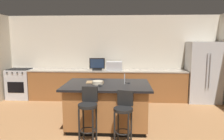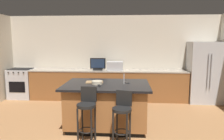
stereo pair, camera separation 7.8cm
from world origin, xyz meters
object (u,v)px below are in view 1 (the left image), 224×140
kitchen_island (107,105)px  bar_stool_right (124,113)px  refrigerator (203,72)px  fruit_bowl (98,83)px  bar_stool_left (88,110)px  range_oven (20,84)px  cutting_board (95,82)px  cell_phone (127,82)px  microwave (114,66)px  tv_remote (100,85)px  tv_monitor (97,65)px

kitchen_island → bar_stool_right: size_ratio=1.87×
refrigerator → fruit_bowl: refrigerator is taller
kitchen_island → bar_stool_left: size_ratio=1.74×
fruit_bowl → range_oven: bearing=141.8°
kitchen_island → bar_stool_right: bearing=-64.8°
bar_stool_right → range_oven: bearing=152.6°
fruit_bowl → cutting_board: fruit_bowl is taller
kitchen_island → cell_phone: (0.42, 0.15, 0.46)m
bar_stool_left → cell_phone: bearing=59.6°
microwave → fruit_bowl: size_ratio=2.15×
refrigerator → cutting_board: refrigerator is taller
fruit_bowl → bar_stool_left: bearing=-96.5°
kitchen_island → fruit_bowl: 0.53m
range_oven → bar_stool_right: size_ratio=1.00×
refrigerator → tv_remote: bearing=-141.7°
tv_monitor → microwave: bearing=5.7°
refrigerator → bar_stool_right: bearing=-130.1°
bar_stool_right → fruit_bowl: bearing=141.9°
range_oven → kitchen_island: bearing=-35.5°
fruit_bowl → cell_phone: 0.65m
kitchen_island → tv_monitor: bearing=102.9°
bar_stool_left → cell_phone: size_ratio=6.79×
tv_remote → fruit_bowl: bearing=95.5°
tv_remote → cutting_board: (-0.14, 0.33, -0.00)m
microwave → fruit_bowl: (-0.25, -2.16, -0.09)m
bar_stool_left → cell_phone: (0.69, 0.92, 0.32)m
bar_stool_left → bar_stool_right: 0.63m
kitchen_island → bar_stool_right: (0.35, -0.75, 0.09)m
microwave → cutting_board: microwave is taller
refrigerator → tv_monitor: (-3.18, -0.01, 0.20)m
cell_phone → fruit_bowl: bearing=178.0°
kitchen_island → tv_monitor: size_ratio=3.79×
microwave → bar_stool_left: (-0.33, -2.87, -0.44)m
range_oven → bar_stool_right: 4.35m
refrigerator → bar_stool_left: (-2.99, -2.83, -0.28)m
kitchen_island → tv_monitor: (-0.47, 2.05, 0.62)m
cutting_board → bar_stool_right: bearing=-54.5°
range_oven → bar_stool_right: bearing=-40.9°
fruit_bowl → tv_remote: size_ratio=1.31×
microwave → bar_stool_left: 2.92m
refrigerator → cell_phone: size_ratio=11.99×
kitchen_island → bar_stool_right: bar_stool_right is taller
kitchen_island → refrigerator: bearing=37.1°
refrigerator → tv_monitor: bearing=-179.9°
microwave → range_oven: bearing=-180.0°
cell_phone → bar_stool_left: bearing=-147.8°
refrigerator → microwave: refrigerator is taller
tv_monitor → bar_stool_left: size_ratio=0.46×
range_oven → cell_phone: 3.91m
kitchen_island → bar_stool_left: bearing=-109.5°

